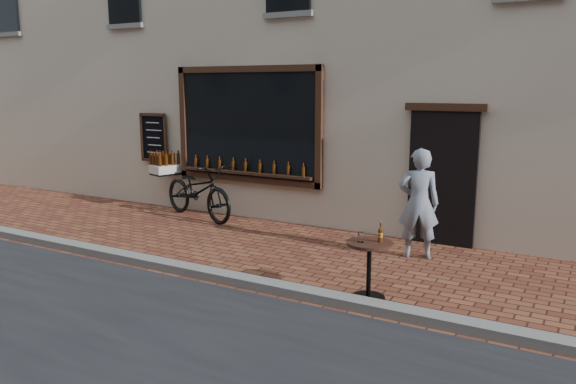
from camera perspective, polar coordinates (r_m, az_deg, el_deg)
The scene contains 5 objects.
ground at distance 7.48m, azimuth -6.46°, elevation -9.62°, with size 90.00×90.00×0.00m, color #5A2A1D.
kerb at distance 7.61m, azimuth -5.58°, elevation -8.76°, with size 90.00×0.25×0.12m, color slate.
cargo_bicycle at distance 11.27m, azimuth -9.24°, elevation 0.24°, with size 2.57×1.38×1.19m.
bistro_table at distance 6.98m, azimuth 8.27°, elevation -6.68°, with size 0.57×0.57×0.97m.
pedestrian at distance 8.72m, azimuth 13.12°, elevation -1.14°, with size 0.61×0.40×1.69m, color gray.
Camera 1 is at (4.15, -5.66, 2.59)m, focal length 35.00 mm.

